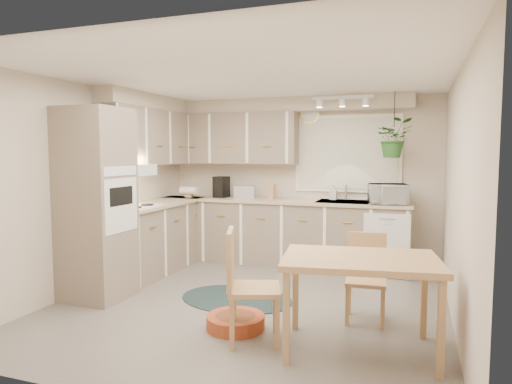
% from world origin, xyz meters
% --- Properties ---
extents(floor, '(4.20, 4.20, 0.00)m').
position_xyz_m(floor, '(0.00, 0.00, 0.00)').
color(floor, slate).
rests_on(floor, ground).
extents(ceiling, '(4.20, 4.20, 0.00)m').
position_xyz_m(ceiling, '(0.00, 0.00, 2.40)').
color(ceiling, white).
rests_on(ceiling, wall_back).
extents(wall_back, '(4.00, 0.04, 2.40)m').
position_xyz_m(wall_back, '(0.00, 2.10, 1.20)').
color(wall_back, beige).
rests_on(wall_back, floor).
extents(wall_front, '(4.00, 0.04, 2.40)m').
position_xyz_m(wall_front, '(0.00, -2.10, 1.20)').
color(wall_front, beige).
rests_on(wall_front, floor).
extents(wall_left, '(0.04, 4.20, 2.40)m').
position_xyz_m(wall_left, '(-2.00, 0.00, 1.20)').
color(wall_left, beige).
rests_on(wall_left, floor).
extents(wall_right, '(0.04, 4.20, 2.40)m').
position_xyz_m(wall_right, '(2.00, 0.00, 1.20)').
color(wall_right, beige).
rests_on(wall_right, floor).
extents(base_cab_left, '(0.60, 1.85, 0.90)m').
position_xyz_m(base_cab_left, '(-1.70, 0.88, 0.45)').
color(base_cab_left, gray).
rests_on(base_cab_left, floor).
extents(base_cab_back, '(3.60, 0.60, 0.90)m').
position_xyz_m(base_cab_back, '(-0.20, 1.80, 0.45)').
color(base_cab_back, gray).
rests_on(base_cab_back, floor).
extents(counter_left, '(0.64, 1.89, 0.04)m').
position_xyz_m(counter_left, '(-1.69, 0.88, 0.92)').
color(counter_left, '#CCB495').
rests_on(counter_left, base_cab_left).
extents(counter_back, '(3.64, 0.64, 0.04)m').
position_xyz_m(counter_back, '(-0.20, 1.79, 0.92)').
color(counter_back, '#CCB495').
rests_on(counter_back, base_cab_back).
extents(oven_stack, '(0.65, 0.65, 2.10)m').
position_xyz_m(oven_stack, '(-1.68, -0.38, 1.05)').
color(oven_stack, gray).
rests_on(oven_stack, floor).
extents(wall_oven_face, '(0.02, 0.56, 0.58)m').
position_xyz_m(wall_oven_face, '(-1.35, -0.38, 1.05)').
color(wall_oven_face, silver).
rests_on(wall_oven_face, oven_stack).
extents(upper_cab_left, '(0.35, 2.00, 0.75)m').
position_xyz_m(upper_cab_left, '(-1.82, 1.00, 1.83)').
color(upper_cab_left, gray).
rests_on(upper_cab_left, wall_left).
extents(upper_cab_back, '(2.00, 0.35, 0.75)m').
position_xyz_m(upper_cab_back, '(-1.00, 1.93, 1.83)').
color(upper_cab_back, gray).
rests_on(upper_cab_back, wall_back).
extents(soffit_left, '(0.30, 2.00, 0.20)m').
position_xyz_m(soffit_left, '(-1.85, 1.00, 2.30)').
color(soffit_left, beige).
rests_on(soffit_left, wall_left).
extents(soffit_back, '(3.60, 0.30, 0.20)m').
position_xyz_m(soffit_back, '(-0.20, 1.95, 2.30)').
color(soffit_back, beige).
rests_on(soffit_back, wall_back).
extents(cooktop, '(0.52, 0.58, 0.02)m').
position_xyz_m(cooktop, '(-1.68, 0.30, 0.94)').
color(cooktop, silver).
rests_on(cooktop, counter_left).
extents(range_hood, '(0.40, 0.60, 0.14)m').
position_xyz_m(range_hood, '(-1.70, 0.30, 1.40)').
color(range_hood, silver).
rests_on(range_hood, upper_cab_left).
extents(window_blinds, '(1.40, 0.02, 1.00)m').
position_xyz_m(window_blinds, '(0.70, 2.07, 1.60)').
color(window_blinds, white).
rests_on(window_blinds, wall_back).
extents(window_frame, '(1.50, 0.02, 1.10)m').
position_xyz_m(window_frame, '(0.70, 2.08, 1.60)').
color(window_frame, white).
rests_on(window_frame, wall_back).
extents(sink, '(0.70, 0.48, 0.10)m').
position_xyz_m(sink, '(0.70, 1.80, 0.90)').
color(sink, '#ADB0B5').
rests_on(sink, counter_back).
extents(dishwasher_front, '(0.58, 0.02, 0.83)m').
position_xyz_m(dishwasher_front, '(1.30, 1.49, 0.42)').
color(dishwasher_front, silver).
rests_on(dishwasher_front, base_cab_back).
extents(track_light_bar, '(0.80, 0.04, 0.04)m').
position_xyz_m(track_light_bar, '(0.70, 1.55, 2.33)').
color(track_light_bar, silver).
rests_on(track_light_bar, ceiling).
extents(wall_clock, '(0.30, 0.03, 0.30)m').
position_xyz_m(wall_clock, '(0.15, 2.07, 2.18)').
color(wall_clock, gold).
rests_on(wall_clock, wall_back).
extents(dining_table, '(1.35, 1.00, 0.78)m').
position_xyz_m(dining_table, '(1.23, -0.80, 0.39)').
color(dining_table, tan).
rests_on(dining_table, floor).
extents(chair_left, '(0.58, 0.58, 0.97)m').
position_xyz_m(chair_left, '(0.36, -0.90, 0.48)').
color(chair_left, tan).
rests_on(chair_left, floor).
extents(chair_back, '(0.42, 0.42, 0.84)m').
position_xyz_m(chair_back, '(1.21, -0.12, 0.42)').
color(chair_back, tan).
rests_on(chair_back, floor).
extents(braided_rug, '(1.38, 1.09, 0.01)m').
position_xyz_m(braided_rug, '(-0.20, 0.08, 0.01)').
color(braided_rug, black).
rests_on(braided_rug, floor).
extents(pet_bed, '(0.56, 0.56, 0.12)m').
position_xyz_m(pet_bed, '(0.11, -0.71, 0.06)').
color(pet_bed, '#A93C21').
rests_on(pet_bed, floor).
extents(microwave, '(0.53, 0.38, 0.33)m').
position_xyz_m(microwave, '(1.29, 1.70, 1.10)').
color(microwave, silver).
rests_on(microwave, counter_back).
extents(soap_bottle, '(0.11, 0.22, 0.10)m').
position_xyz_m(soap_bottle, '(0.53, 1.95, 0.99)').
color(soap_bottle, silver).
rests_on(soap_bottle, counter_back).
extents(hanging_plant, '(0.58, 0.61, 0.39)m').
position_xyz_m(hanging_plant, '(1.35, 1.70, 1.75)').
color(hanging_plant, '#295D25').
rests_on(hanging_plant, ceiling).
extents(coffee_maker, '(0.21, 0.24, 0.32)m').
position_xyz_m(coffee_maker, '(-1.13, 1.80, 1.10)').
color(coffee_maker, black).
rests_on(coffee_maker, counter_back).
extents(toaster, '(0.33, 0.23, 0.18)m').
position_xyz_m(toaster, '(-0.76, 1.82, 1.03)').
color(toaster, '#ADB0B5').
rests_on(toaster, counter_back).
extents(knife_block, '(0.12, 0.12, 0.21)m').
position_xyz_m(knife_block, '(-0.35, 1.85, 1.05)').
color(knife_block, tan).
rests_on(knife_block, counter_back).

